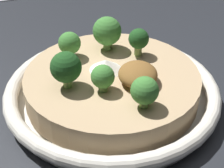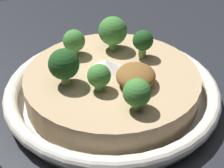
{
  "view_description": "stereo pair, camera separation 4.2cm",
  "coord_description": "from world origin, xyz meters",
  "px_view_note": "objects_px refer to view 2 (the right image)",
  "views": [
    {
      "loc": [
        -0.34,
        -0.01,
        0.27
      ],
      "look_at": [
        0.0,
        0.0,
        0.03
      ],
      "focal_mm": 55.0,
      "sensor_mm": 36.0,
      "label": 1
    },
    {
      "loc": [
        -0.34,
        -0.05,
        0.27
      ],
      "look_at": [
        0.0,
        0.0,
        0.03
      ],
      "focal_mm": 55.0,
      "sensor_mm": 36.0,
      "label": 2
    }
  ],
  "objects_px": {
    "risotto_bowl": "(112,88)",
    "broccoli_front_left": "(137,93)",
    "broccoli_right": "(113,31)",
    "broccoli_left": "(99,76)",
    "broccoli_back_left": "(64,65)",
    "broccoli_front_right": "(143,41)",
    "broccoli_back": "(74,41)"
  },
  "relations": [
    {
      "from": "broccoli_left",
      "to": "broccoli_back",
      "type": "bearing_deg",
      "value": 32.51
    },
    {
      "from": "broccoli_front_left",
      "to": "broccoli_back_left",
      "type": "bearing_deg",
      "value": 68.51
    },
    {
      "from": "broccoli_front_right",
      "to": "broccoli_left",
      "type": "height_order",
      "value": "broccoli_front_right"
    },
    {
      "from": "broccoli_back_left",
      "to": "broccoli_right",
      "type": "height_order",
      "value": "broccoli_right"
    },
    {
      "from": "broccoli_back",
      "to": "broccoli_front_left",
      "type": "bearing_deg",
      "value": -137.82
    },
    {
      "from": "risotto_bowl",
      "to": "broccoli_front_left",
      "type": "xyz_separation_m",
      "value": [
        -0.06,
        -0.04,
        0.04
      ]
    },
    {
      "from": "broccoli_back_left",
      "to": "broccoli_right",
      "type": "distance_m",
      "value": 0.1
    },
    {
      "from": "broccoli_front_left",
      "to": "broccoli_right",
      "type": "bearing_deg",
      "value": 19.58
    },
    {
      "from": "broccoli_back_left",
      "to": "broccoli_left",
      "type": "bearing_deg",
      "value": -98.32
    },
    {
      "from": "broccoli_right",
      "to": "broccoli_left",
      "type": "xyz_separation_m",
      "value": [
        -0.09,
        0.0,
        -0.01
      ]
    },
    {
      "from": "risotto_bowl",
      "to": "broccoli_left",
      "type": "bearing_deg",
      "value": 165.58
    },
    {
      "from": "risotto_bowl",
      "to": "broccoli_right",
      "type": "relative_size",
      "value": 5.84
    },
    {
      "from": "broccoli_back_left",
      "to": "broccoli_back",
      "type": "relative_size",
      "value": 1.26
    },
    {
      "from": "broccoli_back",
      "to": "broccoli_right",
      "type": "bearing_deg",
      "value": -64.12
    },
    {
      "from": "broccoli_front_left",
      "to": "broccoli_left",
      "type": "xyz_separation_m",
      "value": [
        0.03,
        0.04,
        -0.0
      ]
    },
    {
      "from": "risotto_bowl",
      "to": "broccoli_left",
      "type": "height_order",
      "value": "broccoli_left"
    },
    {
      "from": "broccoli_front_left",
      "to": "broccoli_back",
      "type": "relative_size",
      "value": 1.03
    },
    {
      "from": "broccoli_front_left",
      "to": "broccoli_left",
      "type": "bearing_deg",
      "value": 58.14
    },
    {
      "from": "risotto_bowl",
      "to": "broccoli_front_left",
      "type": "height_order",
      "value": "broccoli_front_left"
    },
    {
      "from": "broccoli_right",
      "to": "broccoli_left",
      "type": "distance_m",
      "value": 0.09
    },
    {
      "from": "risotto_bowl",
      "to": "broccoli_left",
      "type": "xyz_separation_m",
      "value": [
        -0.03,
        0.01,
        0.04
      ]
    },
    {
      "from": "risotto_bowl",
      "to": "broccoli_back_left",
      "type": "bearing_deg",
      "value": 120.36
    },
    {
      "from": "broccoli_front_right",
      "to": "risotto_bowl",
      "type": "bearing_deg",
      "value": 143.71
    },
    {
      "from": "broccoli_back_left",
      "to": "risotto_bowl",
      "type": "bearing_deg",
      "value": -59.64
    },
    {
      "from": "broccoli_front_left",
      "to": "broccoli_front_right",
      "type": "bearing_deg",
      "value": 1.41
    },
    {
      "from": "broccoli_left",
      "to": "risotto_bowl",
      "type": "bearing_deg",
      "value": -14.42
    },
    {
      "from": "risotto_bowl",
      "to": "broccoli_front_left",
      "type": "relative_size",
      "value": 7.46
    },
    {
      "from": "broccoli_front_right",
      "to": "broccoli_right",
      "type": "xyz_separation_m",
      "value": [
        0.02,
        0.04,
        0.0
      ]
    },
    {
      "from": "broccoli_front_right",
      "to": "broccoli_back_left",
      "type": "relative_size",
      "value": 0.85
    },
    {
      "from": "risotto_bowl",
      "to": "broccoli_back",
      "type": "bearing_deg",
      "value": 56.11
    },
    {
      "from": "broccoli_front_right",
      "to": "broccoli_back_left",
      "type": "bearing_deg",
      "value": 131.76
    },
    {
      "from": "risotto_bowl",
      "to": "broccoli_back_left",
      "type": "height_order",
      "value": "broccoli_back_left"
    }
  ]
}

